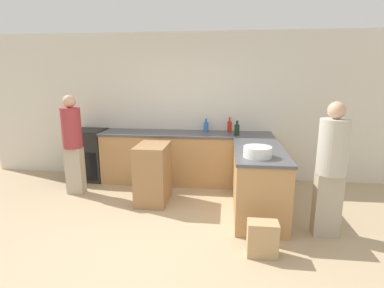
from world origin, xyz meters
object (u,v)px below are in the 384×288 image
(person_by_range, at_px, (73,141))
(mixing_bowl, at_px, (257,152))
(wine_bottle_dark, at_px, (237,129))
(person_at_peninsula, at_px, (331,166))
(island_table, at_px, (153,174))
(water_bottle_blue, at_px, (206,126))
(paper_bag, at_px, (262,239))
(hot_sauce_bottle, at_px, (230,126))
(range_oven, at_px, (91,154))

(person_by_range, bearing_deg, mixing_bowl, -15.44)
(wine_bottle_dark, relative_size, person_at_peninsula, 0.15)
(wine_bottle_dark, height_order, person_by_range, person_by_range)
(island_table, bearing_deg, water_bottle_blue, 57.00)
(person_by_range, xyz_separation_m, paper_bag, (2.90, -1.47, -0.70))
(wine_bottle_dark, xyz_separation_m, person_by_range, (-2.65, -0.63, -0.14))
(person_by_range, distance_m, paper_bag, 3.32)
(mixing_bowl, bearing_deg, person_by_range, 164.56)
(mixing_bowl, xyz_separation_m, hot_sauce_bottle, (-0.34, 1.72, 0.04))
(water_bottle_blue, xyz_separation_m, person_by_range, (-2.10, -0.94, -0.13))
(hot_sauce_bottle, bearing_deg, person_by_range, -159.93)
(island_table, relative_size, mixing_bowl, 2.60)
(person_by_range, bearing_deg, wine_bottle_dark, 13.39)
(water_bottle_blue, bearing_deg, hot_sauce_bottle, -1.86)
(island_table, distance_m, person_by_range, 1.45)
(mixing_bowl, relative_size, water_bottle_blue, 1.50)
(range_oven, xyz_separation_m, wine_bottle_dark, (2.73, -0.13, 0.56))
(range_oven, bearing_deg, wine_bottle_dark, -2.70)
(range_oven, distance_m, hot_sauce_bottle, 2.67)
(range_oven, bearing_deg, water_bottle_blue, 4.65)
(mixing_bowl, bearing_deg, wine_bottle_dark, 98.60)
(hot_sauce_bottle, distance_m, water_bottle_blue, 0.43)
(range_oven, height_order, water_bottle_blue, water_bottle_blue)
(mixing_bowl, bearing_deg, island_table, 158.06)
(mixing_bowl, bearing_deg, paper_bag, -87.66)
(range_oven, bearing_deg, person_by_range, -84.04)
(mixing_bowl, xyz_separation_m, person_at_peninsula, (0.84, -0.14, -0.11))
(water_bottle_blue, bearing_deg, wine_bottle_dark, -28.94)
(hot_sauce_bottle, height_order, wine_bottle_dark, hot_sauce_bottle)
(island_table, bearing_deg, person_by_range, 172.17)
(hot_sauce_bottle, bearing_deg, island_table, -136.22)
(mixing_bowl, distance_m, water_bottle_blue, 1.89)
(island_table, xyz_separation_m, person_by_range, (-1.37, 0.19, 0.44))
(range_oven, height_order, paper_bag, range_oven)
(range_oven, height_order, island_table, range_oven)
(range_oven, relative_size, wine_bottle_dark, 3.72)
(range_oven, height_order, person_at_peninsula, person_at_peninsula)
(range_oven, relative_size, person_by_range, 0.58)
(mixing_bowl, distance_m, person_at_peninsula, 0.86)
(person_by_range, height_order, paper_bag, person_by_range)
(range_oven, bearing_deg, hot_sauce_bottle, 3.59)
(water_bottle_blue, xyz_separation_m, paper_bag, (0.80, -2.41, -0.83))
(mixing_bowl, height_order, wine_bottle_dark, wine_bottle_dark)
(person_at_peninsula, bearing_deg, range_oven, 155.99)
(water_bottle_blue, height_order, wine_bottle_dark, wine_bottle_dark)
(island_table, relative_size, hot_sauce_bottle, 3.40)
(wine_bottle_dark, bearing_deg, range_oven, 177.30)
(water_bottle_blue, relative_size, paper_bag, 0.60)
(hot_sauce_bottle, xyz_separation_m, water_bottle_blue, (-0.43, 0.01, -0.01))
(person_at_peninsula, bearing_deg, island_table, 162.47)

